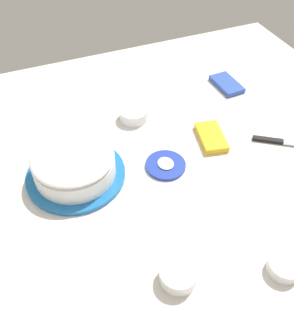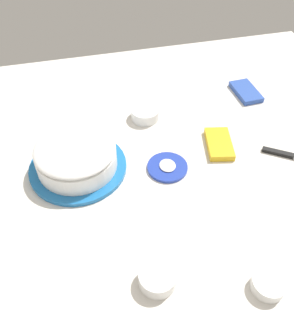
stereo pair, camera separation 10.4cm
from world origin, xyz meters
name	(u,v)px [view 2 (the right image)]	position (x,y,z in m)	size (l,w,h in m)	color
ground_plane	(185,180)	(0.00, 0.00, 0.00)	(1.54, 1.54, 0.00)	silver
frosted_cake	(76,158)	(-0.12, -0.30, 0.05)	(0.29, 0.29, 0.10)	#1E6BB2
frosting_tub_lid	(167,167)	(-0.06, -0.04, 0.01)	(0.12, 0.12, 0.02)	#233DAD
spreading_knife	(294,156)	(-0.01, 0.36, 0.01)	(0.15, 0.21, 0.01)	silver
sprinkle_bowl_blue	(158,278)	(0.29, -0.16, 0.02)	(0.09, 0.09, 0.04)	white
sprinkle_bowl_rainbow	(145,113)	(-0.31, -0.05, 0.02)	(0.10, 0.10, 0.04)	white
sprinkle_bowl_pink	(268,284)	(0.36, 0.08, 0.02)	(0.08, 0.08, 0.03)	white
candy_box_lower	(219,144)	(-0.11, 0.15, 0.01)	(0.14, 0.08, 0.02)	yellow
candy_box_upper	(246,92)	(-0.36, 0.35, 0.01)	(0.14, 0.08, 0.02)	#2D51B2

